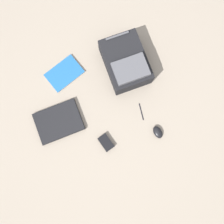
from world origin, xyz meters
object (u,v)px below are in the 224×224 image
Objects in this scene: pen_black at (141,112)px; computer_mouse at (158,132)px; book_blue at (64,73)px; power_brick at (106,143)px; backpack at (126,63)px; laptop at (59,122)px.

computer_mouse is at bearing -83.22° from pen_black.
book_blue is 0.64m from power_brick.
computer_mouse is 0.20m from pen_black.
backpack is 1.52× the size of book_blue.
pen_black is at bearing -101.29° from backpack.
backpack reaches higher than pen_black.
book_blue is 0.87m from computer_mouse.
pen_black is at bearing -56.69° from book_blue.
computer_mouse reaches higher than laptop.
backpack reaches higher than book_blue.
pen_black is at bearing -22.89° from laptop.
laptop is 0.39m from book_blue.
laptop is at bearing 157.11° from pen_black.
computer_mouse is 0.40m from power_brick.
backpack reaches higher than computer_mouse.
book_blue is at bearing 156.99° from backpack.
pen_black is (0.37, -0.57, -0.00)m from book_blue.
power_brick reaches higher than book_blue.
computer_mouse is (-0.05, -0.58, -0.07)m from backpack.
backpack is 0.50m from book_blue.
laptop is 2.84× the size of pen_black.
computer_mouse is 0.80× the size of power_brick.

